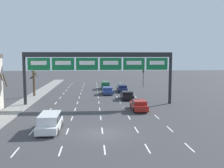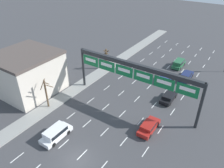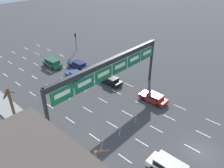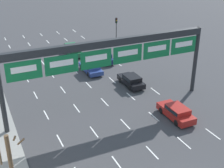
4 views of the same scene
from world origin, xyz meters
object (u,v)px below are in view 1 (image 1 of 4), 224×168
Objects in this scene: suv_green at (105,85)px; car_red at (139,105)px; car_blue at (107,90)px; sign_gantry at (99,61)px; car_black at (127,95)px; traffic_light_near_gantry at (143,74)px; suv_white at (50,121)px; tree_bare_second at (34,82)px; car_navy at (122,88)px.

suv_green reaches higher than car_red.
suv_green is at bearing 90.12° from car_blue.
suv_green is at bearing 84.31° from sign_gantry.
car_blue is (-3.33, 14.88, -0.00)m from car_red.
sign_gantry is 19.04m from suv_green.
traffic_light_near_gantry reaches higher than car_black.
suv_white is (-4.97, -12.95, -5.44)m from sign_gantry.
suv_green is at bearing 36.48° from tree_bare_second.
car_black is at bearing -77.91° from suv_green.
traffic_light_near_gantry is at bearing 30.22° from tree_bare_second.
car_blue is at bearing 73.79° from suv_white.
car_red is 0.99× the size of tree_bare_second.
sign_gantry is at bearing -99.91° from car_blue.
car_black is 18.24m from traffic_light_near_gantry.
tree_bare_second is at bearing 165.91° from car_black.
car_blue is (1.82, 10.44, -5.63)m from sign_gantry.
car_blue is at bearing -129.67° from traffic_light_near_gantry.
sign_gantry is 8.83m from car_red.
car_black is at bearing 60.65° from suv_white.
car_black is 0.91× the size of suv_white.
suv_green is 7.71m from car_blue.
car_blue is 0.98× the size of suv_white.
suv_green is 0.96× the size of suv_white.
tree_bare_second is (-13.19, -2.03, 1.88)m from car_blue.
suv_white is at bearing -139.99° from car_red.
suv_green reaches higher than car_navy.
tree_bare_second is at bearing -143.52° from suv_green.
suv_white is at bearing -119.35° from car_black.
suv_white reaches higher than car_blue.
tree_bare_second is at bearing -162.54° from car_navy.
tree_bare_second is (-16.52, 12.85, 1.87)m from car_red.
car_black is 0.96× the size of tree_bare_second.
tree_bare_second is at bearing -149.78° from traffic_light_near_gantry.
car_red is (3.35, -22.59, -0.16)m from suv_green.
car_blue is 1.04× the size of tree_bare_second.
traffic_light_near_gantry reaches higher than car_navy.
suv_green is 1.05× the size of car_black.
traffic_light_near_gantry reaches higher than car_blue.
sign_gantry is at bearing -117.01° from traffic_light_near_gantry.
car_red is at bearing -37.88° from tree_bare_second.
car_blue is 24.36m from suv_white.
tree_bare_second is at bearing 106.66° from suv_white.
car_black is (4.76, 4.36, -5.64)m from sign_gantry.
sign_gantry is 4.71× the size of car_blue.
sign_gantry is 8.57m from car_black.
tree_bare_second is at bearing -171.26° from car_blue.
car_red is 0.94× the size of suv_white.
suv_white is (-6.78, -31.10, 0.03)m from suv_green.
sign_gantry is at bearing 68.99° from suv_white.
traffic_light_near_gantry is 0.96× the size of tree_bare_second.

